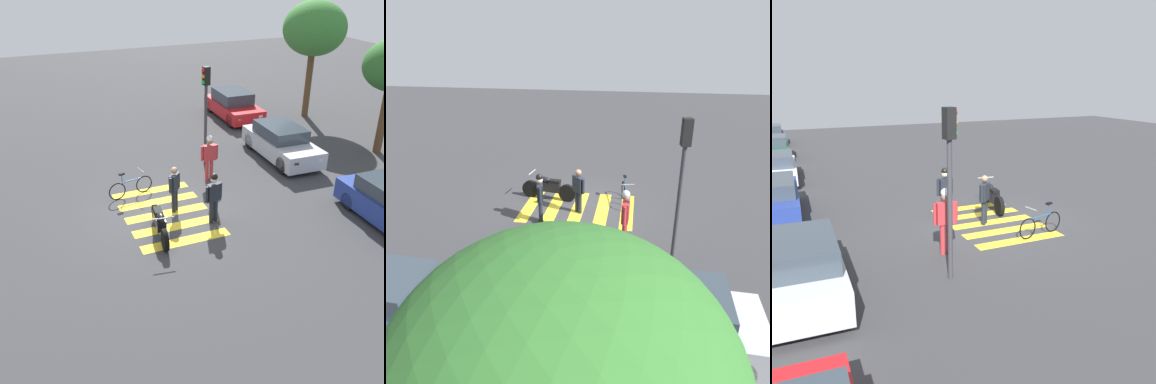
% 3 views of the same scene
% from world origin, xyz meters
% --- Properties ---
extents(ground_plane, '(60.00, 60.00, 0.00)m').
position_xyz_m(ground_plane, '(0.00, 0.00, 0.00)').
color(ground_plane, '#38383A').
extents(police_motorcycle, '(2.18, 0.62, 1.06)m').
position_xyz_m(police_motorcycle, '(1.25, -0.65, 0.47)').
color(police_motorcycle, black).
rests_on(police_motorcycle, ground_plane).
extents(leaning_bicycle, '(0.51, 1.70, 0.99)m').
position_xyz_m(leaning_bicycle, '(-1.69, -0.77, 0.37)').
color(leaning_bicycle, black).
rests_on(leaning_bicycle, ground_plane).
extents(officer_on_foot, '(0.49, 0.49, 1.64)m').
position_xyz_m(officer_on_foot, '(-0.06, 0.33, 0.93)').
color(officer_on_foot, '#1E232D').
rests_on(officer_on_foot, ground_plane).
extents(officer_by_motorcycle, '(0.32, 0.64, 1.75)m').
position_xyz_m(officer_by_motorcycle, '(1.09, 1.24, 1.01)').
color(officer_by_motorcycle, '#1E232D').
rests_on(officer_by_motorcycle, ground_plane).
extents(pedestrian_bystander, '(0.24, 0.69, 1.85)m').
position_xyz_m(pedestrian_bystander, '(-1.79, 2.38, 1.08)').
color(pedestrian_bystander, '#B22D33').
rests_on(pedestrian_bystander, ground_plane).
extents(crosswalk_stripes, '(4.05, 2.86, 0.01)m').
position_xyz_m(crosswalk_stripes, '(0.00, 0.00, 0.00)').
color(crosswalk_stripes, yellow).
rests_on(crosswalk_stripes, ground_plane).
extents(car_silver_sedan, '(4.20, 1.86, 1.41)m').
position_xyz_m(car_silver_sedan, '(-2.68, 6.14, 0.68)').
color(car_silver_sedan, black).
rests_on(car_silver_sedan, ground_plane).
extents(traffic_light_pole, '(0.28, 0.35, 4.05)m').
position_xyz_m(traffic_light_pole, '(-3.20, 2.82, 2.73)').
color(traffic_light_pole, '#38383D').
rests_on(traffic_light_pole, ground_plane).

